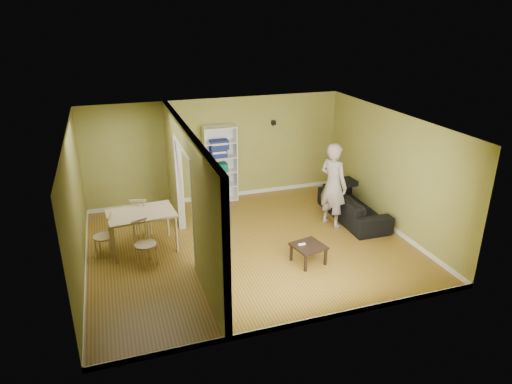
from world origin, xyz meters
TOP-DOWN VIEW (x-y plane):
  - room_shell at (0.00, 0.00)m, footprint 6.50×6.50m
  - partition at (-1.20, 0.00)m, footprint 0.22×5.50m
  - wall_speaker at (1.50, 2.69)m, footprint 0.10×0.10m
  - sofa at (2.70, 0.51)m, footprint 2.18×0.97m
  - person at (2.06, 0.37)m, footprint 1.01×0.92m
  - bookshelf at (0.04, 2.60)m, footprint 0.82×0.36m
  - paper_box_navy_a at (0.03, 2.56)m, footprint 0.40×0.26m
  - paper_box_teal at (-0.00, 2.56)m, footprint 0.42×0.27m
  - paper_box_navy_b at (-0.00, 2.56)m, footprint 0.40×0.26m
  - paper_box_navy_c at (0.02, 2.56)m, footprint 0.45×0.29m
  - coffee_table at (0.86, -1.02)m, footprint 0.57×0.57m
  - game_controller at (0.74, -0.96)m, footprint 0.14×0.04m
  - dining_table at (-2.11, 0.54)m, footprint 1.31×0.87m
  - chair_left at (-2.87, 0.52)m, footprint 0.49×0.49m
  - chair_near at (-2.12, -0.10)m, footprint 0.55×0.55m
  - chair_far at (-2.08, 1.07)m, footprint 0.55×0.55m

SIDE VIEW (x-z plane):
  - coffee_table at x=0.86m, z-range 0.13..0.51m
  - game_controller at x=0.74m, z-range 0.38..0.41m
  - sofa at x=2.70m, z-range 0.00..0.83m
  - chair_left at x=-2.87m, z-range 0.00..0.88m
  - chair_near at x=-2.12m, z-range 0.00..0.90m
  - chair_far at x=-2.08m, z-range 0.00..0.96m
  - paper_box_navy_a at x=0.03m, z-range 0.41..0.62m
  - dining_table at x=-2.11m, z-range 0.33..1.15m
  - paper_box_teal at x=0.00m, z-range 0.79..1.00m
  - bookshelf at x=0.04m, z-range 0.00..1.94m
  - person at x=2.06m, z-range 0.00..2.27m
  - paper_box_navy_b at x=0.00m, z-range 1.17..1.38m
  - room_shell at x=0.00m, z-range -1.95..4.55m
  - partition at x=-1.20m, z-range 0.00..2.60m
  - paper_box_navy_c at x=0.02m, z-range 1.40..1.63m
  - wall_speaker at x=1.50m, z-range 1.85..1.95m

